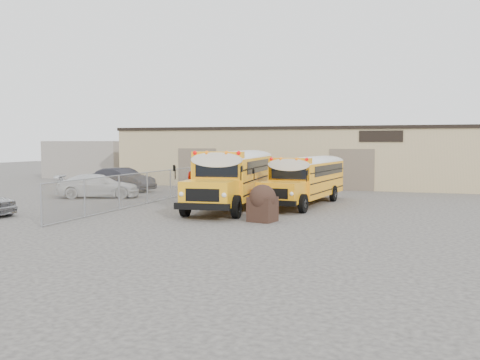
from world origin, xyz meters
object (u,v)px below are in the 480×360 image
(tarp_bundle, at_px, (263,203))
(car_dark, at_px, (122,180))
(school_bus_right, at_px, (332,171))
(school_bus_left, at_px, (257,168))
(car_white, at_px, (98,186))

(tarp_bundle, xyz_separation_m, car_dark, (-13.50, 11.01, -0.01))
(school_bus_right, relative_size, car_dark, 1.88)
(school_bus_left, bearing_deg, school_bus_right, 20.03)
(school_bus_left, height_order, tarp_bundle, school_bus_left)
(school_bus_left, xyz_separation_m, car_dark, (-9.97, -0.11, -0.94))
(car_white, distance_m, car_dark, 4.45)
(school_bus_left, xyz_separation_m, tarp_bundle, (3.53, -11.12, -0.94))
(school_bus_right, xyz_separation_m, car_dark, (-14.59, -1.79, -0.74))
(school_bus_left, height_order, car_dark, school_bus_left)
(school_bus_right, distance_m, car_dark, 14.72)
(school_bus_left, distance_m, tarp_bundle, 11.70)
(tarp_bundle, bearing_deg, car_dark, 140.81)
(school_bus_left, distance_m, car_dark, 10.01)
(tarp_bundle, height_order, car_white, tarp_bundle)
(car_white, bearing_deg, tarp_bundle, -139.51)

